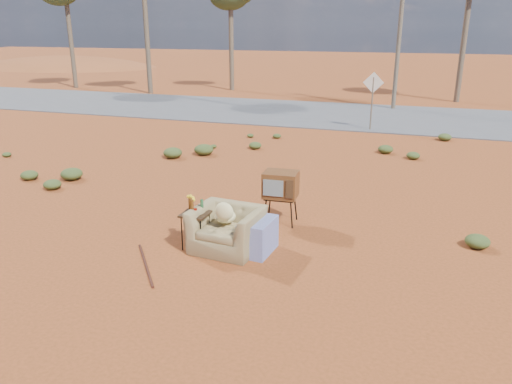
% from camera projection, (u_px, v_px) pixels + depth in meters
% --- Properties ---
extents(ground, '(140.00, 140.00, 0.00)m').
position_uv_depth(ground, '(210.00, 254.00, 8.79)').
color(ground, '#97431E').
rests_on(ground, ground).
extents(highway, '(140.00, 7.00, 0.04)m').
position_uv_depth(highway, '(343.00, 115.00, 22.28)').
color(highway, '#565659').
rests_on(highway, ground).
extents(dirt_mound, '(26.00, 18.00, 2.00)m').
position_uv_depth(dirt_mound, '(64.00, 67.00, 48.33)').
color(dirt_mound, brown).
rests_on(dirt_mound, ground).
extents(armchair, '(1.46, 0.90, 1.04)m').
position_uv_depth(armchair, '(233.00, 225.00, 8.83)').
color(armchair, olive).
rests_on(armchair, ground).
extents(tv_unit, '(0.70, 0.57, 1.08)m').
position_uv_depth(tv_unit, '(281.00, 185.00, 9.96)').
color(tv_unit, black).
rests_on(tv_unit, ground).
extents(side_table, '(0.47, 0.47, 0.95)m').
position_uv_depth(side_table, '(194.00, 211.00, 8.88)').
color(side_table, '#372414').
rests_on(side_table, ground).
extents(rusty_bar, '(1.03, 1.31, 0.04)m').
position_uv_depth(rusty_bar, '(146.00, 265.00, 8.37)').
color(rusty_bar, '#461A12').
rests_on(rusty_bar, ground).
extents(road_sign, '(0.78, 0.06, 2.19)m').
position_uv_depth(road_sign, '(373.00, 91.00, 18.66)').
color(road_sign, brown).
rests_on(road_sign, ground).
extents(utility_pole_center, '(1.40, 0.20, 8.00)m').
position_uv_depth(utility_pole_center, '(401.00, 18.00, 22.62)').
color(utility_pole_center, brown).
rests_on(utility_pole_center, ground).
extents(scrub_patch, '(17.49, 8.07, 0.33)m').
position_uv_depth(scrub_patch, '(248.00, 175.00, 12.96)').
color(scrub_patch, '#3D4A20').
rests_on(scrub_patch, ground).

